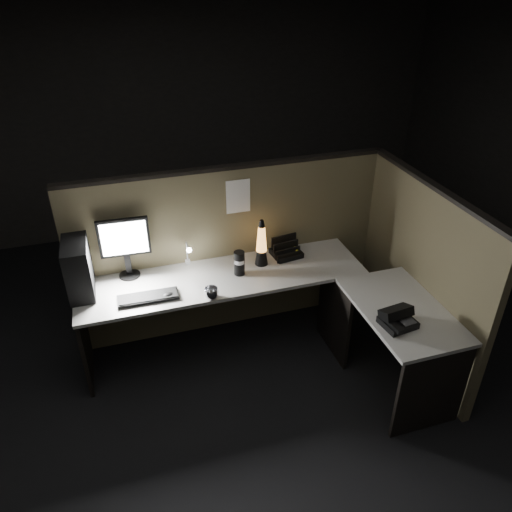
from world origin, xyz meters
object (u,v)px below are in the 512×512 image
object	(u,v)px
keyboard	(148,297)
monitor	(125,242)
desk_phone	(397,318)
lava_lamp	(261,246)
pc_tower	(78,268)

from	to	relation	value
keyboard	monitor	bearing A→B (deg)	107.02
keyboard	desk_phone	distance (m)	1.81
lava_lamp	desk_phone	distance (m)	1.23
keyboard	lava_lamp	bearing A→B (deg)	14.32
lava_lamp	desk_phone	bearing A→B (deg)	-57.78
pc_tower	desk_phone	size ratio (longest dim) A/B	1.68
keyboard	pc_tower	bearing A→B (deg)	153.26
keyboard	desk_phone	bearing A→B (deg)	-25.34
desk_phone	keyboard	bearing A→B (deg)	145.89
monitor	keyboard	bearing A→B (deg)	-71.76
lava_lamp	keyboard	bearing A→B (deg)	-167.22
pc_tower	monitor	world-z (taller)	monitor
lava_lamp	desk_phone	xyz separation A→B (m)	(0.65, -1.04, -0.12)
monitor	keyboard	world-z (taller)	monitor
keyboard	lava_lamp	xyz separation A→B (m)	(0.96, 0.22, 0.16)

